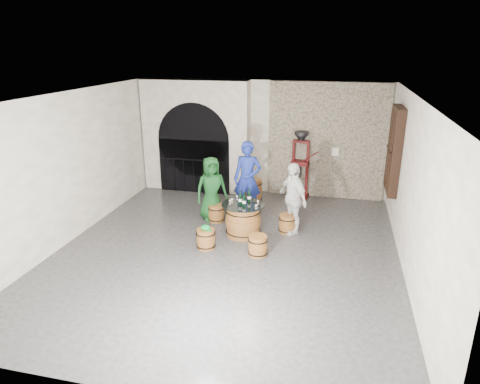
% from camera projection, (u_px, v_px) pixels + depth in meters
% --- Properties ---
extents(ground, '(8.00, 8.00, 0.00)m').
position_uv_depth(ground, '(227.00, 251.00, 8.98)').
color(ground, '#2D2C2F').
rests_on(ground, ground).
extents(wall_back, '(8.00, 0.00, 8.00)m').
position_uv_depth(wall_back, '(262.00, 138.00, 12.14)').
color(wall_back, white).
rests_on(wall_back, ground).
extents(wall_front, '(8.00, 0.00, 8.00)m').
position_uv_depth(wall_front, '(134.00, 283.00, 4.78)').
color(wall_front, white).
rests_on(wall_front, ground).
extents(wall_left, '(0.00, 8.00, 8.00)m').
position_uv_depth(wall_left, '(69.00, 168.00, 9.21)').
color(wall_left, white).
rests_on(wall_left, ground).
extents(wall_right, '(0.00, 8.00, 8.00)m').
position_uv_depth(wall_right, '(414.00, 192.00, 7.70)').
color(wall_right, white).
rests_on(wall_right, ground).
extents(ceiling, '(8.00, 8.00, 0.00)m').
position_uv_depth(ceiling, '(225.00, 97.00, 7.93)').
color(ceiling, beige).
rests_on(ceiling, wall_back).
extents(stone_facing_panel, '(3.20, 0.12, 3.18)m').
position_uv_depth(stone_facing_panel, '(327.00, 141.00, 11.69)').
color(stone_facing_panel, gray).
rests_on(stone_facing_panel, ground).
extents(arched_opening, '(3.10, 0.60, 3.19)m').
position_uv_depth(arched_opening, '(196.00, 137.00, 12.31)').
color(arched_opening, white).
rests_on(arched_opening, ground).
extents(shuttered_window, '(0.23, 1.10, 2.00)m').
position_uv_depth(shuttered_window, '(394.00, 150.00, 9.87)').
color(shuttered_window, black).
rests_on(shuttered_window, wall_right).
extents(barrel_table, '(0.97, 0.97, 0.75)m').
position_uv_depth(barrel_table, '(243.00, 220.00, 9.64)').
color(barrel_table, brown).
rests_on(barrel_table, ground).
extents(barrel_stool_left, '(0.42, 0.42, 0.43)m').
position_uv_depth(barrel_stool_left, '(216.00, 213.00, 10.45)').
color(barrel_stool_left, brown).
rests_on(barrel_stool_left, ground).
extents(barrel_stool_far, '(0.42, 0.42, 0.43)m').
position_uv_depth(barrel_stool_far, '(247.00, 210.00, 10.67)').
color(barrel_stool_far, brown).
rests_on(barrel_stool_far, ground).
extents(barrel_stool_right, '(0.42, 0.42, 0.43)m').
position_uv_depth(barrel_stool_right, '(287.00, 224.00, 9.84)').
color(barrel_stool_right, brown).
rests_on(barrel_stool_right, ground).
extents(barrel_stool_near_right, '(0.42, 0.42, 0.43)m').
position_uv_depth(barrel_stool_near_right, '(258.00, 246.00, 8.76)').
color(barrel_stool_near_right, brown).
rests_on(barrel_stool_near_right, ground).
extents(barrel_stool_near_left, '(0.42, 0.42, 0.43)m').
position_uv_depth(barrel_stool_near_left, '(206.00, 239.00, 9.07)').
color(barrel_stool_near_left, brown).
rests_on(barrel_stool_near_left, ground).
extents(green_cap, '(0.24, 0.19, 0.11)m').
position_uv_depth(green_cap, '(206.00, 228.00, 8.98)').
color(green_cap, '#0C8B33').
rests_on(green_cap, barrel_stool_near_left).
extents(person_green, '(0.92, 0.85, 1.58)m').
position_uv_depth(person_green, '(211.00, 189.00, 10.40)').
color(person_green, '#12431A').
rests_on(person_green, ground).
extents(person_blue, '(0.70, 0.46, 1.91)m').
position_uv_depth(person_blue, '(247.00, 179.00, 10.58)').
color(person_blue, navy).
rests_on(person_blue, ground).
extents(person_white, '(0.94, 1.00, 1.66)m').
position_uv_depth(person_white, '(293.00, 198.00, 9.65)').
color(person_white, white).
rests_on(person_white, ground).
extents(wine_bottle_left, '(0.08, 0.08, 0.32)m').
position_uv_depth(wine_bottle_left, '(240.00, 199.00, 9.47)').
color(wine_bottle_left, black).
rests_on(wine_bottle_left, barrel_table).
extents(wine_bottle_center, '(0.08, 0.08, 0.32)m').
position_uv_depth(wine_bottle_center, '(244.00, 201.00, 9.35)').
color(wine_bottle_center, black).
rests_on(wine_bottle_center, barrel_table).
extents(wine_bottle_right, '(0.08, 0.08, 0.32)m').
position_uv_depth(wine_bottle_right, '(249.00, 196.00, 9.63)').
color(wine_bottle_right, black).
rests_on(wine_bottle_right, barrel_table).
extents(tasting_glass_a, '(0.05, 0.05, 0.10)m').
position_uv_depth(tasting_glass_a, '(230.00, 202.00, 9.51)').
color(tasting_glass_a, '#B06622').
rests_on(tasting_glass_a, barrel_table).
extents(tasting_glass_b, '(0.05, 0.05, 0.10)m').
position_uv_depth(tasting_glass_b, '(258.00, 202.00, 9.49)').
color(tasting_glass_b, '#B06622').
rests_on(tasting_glass_b, barrel_table).
extents(tasting_glass_c, '(0.05, 0.05, 0.10)m').
position_uv_depth(tasting_glass_c, '(237.00, 198.00, 9.78)').
color(tasting_glass_c, '#B06622').
rests_on(tasting_glass_c, barrel_table).
extents(tasting_glass_d, '(0.05, 0.05, 0.10)m').
position_uv_depth(tasting_glass_d, '(250.00, 199.00, 9.68)').
color(tasting_glass_d, '#B06622').
rests_on(tasting_glass_d, barrel_table).
extents(tasting_glass_e, '(0.05, 0.05, 0.10)m').
position_uv_depth(tasting_glass_e, '(256.00, 207.00, 9.24)').
color(tasting_glass_e, '#B06622').
rests_on(tasting_glass_e, barrel_table).
extents(tasting_glass_f, '(0.05, 0.05, 0.10)m').
position_uv_depth(tasting_glass_f, '(232.00, 201.00, 9.60)').
color(tasting_glass_f, '#B06622').
rests_on(tasting_glass_f, barrel_table).
extents(side_barrel, '(0.50, 0.50, 0.66)m').
position_uv_depth(side_barrel, '(253.00, 191.00, 11.69)').
color(side_barrel, brown).
rests_on(side_barrel, ground).
extents(corking_press, '(0.79, 0.49, 1.88)m').
position_uv_depth(corking_press, '(300.00, 160.00, 11.78)').
color(corking_press, '#470B0C').
rests_on(corking_press, ground).
extents(control_box, '(0.18, 0.10, 0.22)m').
position_uv_depth(control_box, '(335.00, 151.00, 11.65)').
color(control_box, silver).
rests_on(control_box, wall_back).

